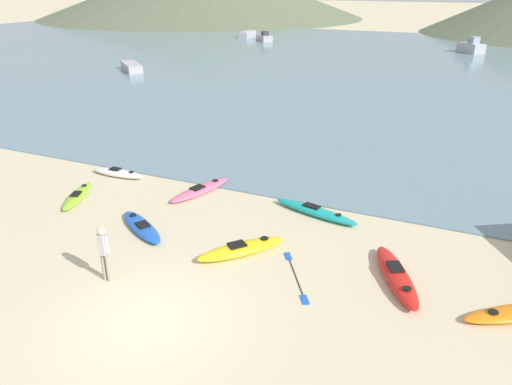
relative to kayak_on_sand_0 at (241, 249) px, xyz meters
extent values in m
plane|color=beige|center=(-0.69, -4.11, -0.17)|extent=(400.00, 400.00, 0.00)
cube|color=slate|center=(-0.69, 39.46, -0.14)|extent=(160.00, 70.00, 0.06)
ellipsoid|color=yellow|center=(0.00, 0.00, 0.00)|extent=(2.47, 2.83, 0.34)
cube|color=black|center=(-0.09, -0.12, 0.19)|extent=(0.66, 0.68, 0.05)
cylinder|color=black|center=(0.52, 0.65, 0.18)|extent=(0.27, 0.27, 0.02)
ellipsoid|color=#8CCC2D|center=(-7.85, 1.18, -0.05)|extent=(1.60, 2.80, 0.24)
cube|color=black|center=(-7.80, 1.05, 0.09)|extent=(0.49, 0.59, 0.05)
cylinder|color=black|center=(-8.15, 1.89, 0.08)|extent=(0.21, 0.21, 0.02)
ellipsoid|color=red|center=(4.77, 0.47, 0.00)|extent=(2.14, 3.31, 0.35)
cube|color=black|center=(4.69, 0.62, 0.20)|extent=(0.62, 0.71, 0.05)
cylinder|color=black|center=(5.19, -0.36, 0.19)|extent=(0.24, 0.24, 0.02)
ellipsoid|color=blue|center=(-3.89, 0.02, -0.05)|extent=(2.83, 2.13, 0.25)
cube|color=black|center=(-3.77, -0.06, 0.10)|extent=(0.64, 0.60, 0.05)
cylinder|color=black|center=(-4.57, 0.45, 0.09)|extent=(0.24, 0.24, 0.02)
ellipsoid|color=teal|center=(1.26, 3.67, -0.02)|extent=(3.54, 1.43, 0.31)
cube|color=black|center=(1.09, 3.71, 0.16)|extent=(0.69, 0.46, 0.05)
cylinder|color=black|center=(2.19, 3.43, 0.15)|extent=(0.20, 0.20, 0.02)
cylinder|color=black|center=(7.34, -0.36, 0.10)|extent=(0.25, 0.25, 0.02)
ellipsoid|color=#E5668C|center=(-3.71, 3.74, -0.05)|extent=(1.50, 3.31, 0.25)
cube|color=black|center=(-3.75, 3.59, 0.10)|extent=(0.53, 0.66, 0.05)
cylinder|color=black|center=(-3.49, 4.60, 0.09)|extent=(0.25, 0.25, 0.02)
ellipsoid|color=white|center=(-7.96, 3.80, -0.02)|extent=(2.64, 0.66, 0.31)
cube|color=black|center=(-8.09, 3.80, 0.16)|extent=(0.48, 0.34, 0.05)
cylinder|color=black|center=(-7.23, 3.82, 0.15)|extent=(0.21, 0.21, 0.02)
cylinder|color=gray|center=(-2.96, -2.98, 0.26)|extent=(0.13, 0.13, 0.87)
cylinder|color=gray|center=(-2.80, -2.98, 0.26)|extent=(0.13, 0.13, 0.87)
cube|color=#B2B2B7|center=(-2.88, -2.98, 1.00)|extent=(0.23, 0.26, 0.62)
cylinder|color=#B2B2B7|center=(-3.01, -2.98, 1.02)|extent=(0.09, 0.09, 0.58)
cylinder|color=#B2B2B7|center=(-2.75, -2.98, 1.02)|extent=(0.09, 0.09, 0.58)
sphere|color=beige|center=(-2.88, -2.98, 1.43)|extent=(0.24, 0.24, 0.24)
cube|color=#B2B2B7|center=(-24.39, 26.18, 0.24)|extent=(4.01, 3.77, 0.70)
cube|color=#B2B2B7|center=(-27.14, 57.32, 0.31)|extent=(1.66, 4.30, 0.86)
cube|color=#B2B2B7|center=(-23.00, 54.06, 0.27)|extent=(3.42, 3.63, 0.78)
cube|color=#333338|center=(-22.76, 53.78, 0.94)|extent=(1.33, 1.36, 0.55)
cube|color=#B2B2B7|center=(3.97, 52.89, 0.43)|extent=(3.31, 3.33, 1.09)
cube|color=#8C99A8|center=(4.19, 52.67, 1.36)|extent=(1.34, 1.34, 0.76)
cylinder|color=black|center=(2.05, -0.54, -0.16)|extent=(1.04, 1.62, 0.03)
cube|color=blue|center=(1.43, 0.44, -0.16)|extent=(0.39, 0.47, 0.03)
cube|color=blue|center=(2.68, -1.53, -0.16)|extent=(0.39, 0.47, 0.03)
camera|label=1|loc=(6.19, -12.40, 7.91)|focal=35.00mm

